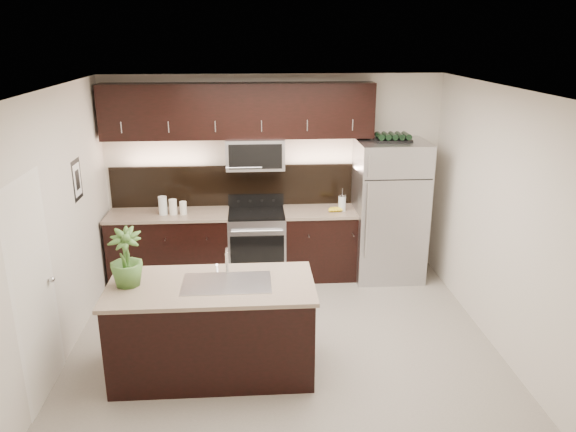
# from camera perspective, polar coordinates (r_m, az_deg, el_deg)

# --- Properties ---
(ground) EXTENTS (4.50, 4.50, 0.00)m
(ground) POSITION_cam_1_polar(r_m,az_deg,el_deg) (6.32, -0.52, -12.34)
(ground) COLOR gray
(ground) RESTS_ON ground
(room_walls) EXTENTS (4.52, 4.02, 2.71)m
(room_walls) POSITION_cam_1_polar(r_m,az_deg,el_deg) (5.61, -1.68, 2.52)
(room_walls) COLOR beige
(room_walls) RESTS_ON ground
(counter_run) EXTENTS (3.51, 0.65, 0.94)m
(counter_run) POSITION_cam_1_polar(r_m,az_deg,el_deg) (7.63, -4.72, -2.92)
(counter_run) COLOR black
(counter_run) RESTS_ON ground
(upper_fixtures) EXTENTS (3.49, 0.40, 1.66)m
(upper_fixtures) POSITION_cam_1_polar(r_m,az_deg,el_deg) (7.35, -4.84, 9.75)
(upper_fixtures) COLOR black
(upper_fixtures) RESTS_ON counter_run
(island) EXTENTS (1.96, 0.96, 0.94)m
(island) POSITION_cam_1_polar(r_m,az_deg,el_deg) (5.61, -7.63, -11.19)
(island) COLOR black
(island) RESTS_ON ground
(sink_faucet) EXTENTS (0.84, 0.50, 0.28)m
(sink_faucet) POSITION_cam_1_polar(r_m,az_deg,el_deg) (5.39, -6.24, -6.62)
(sink_faucet) COLOR silver
(sink_faucet) RESTS_ON island
(refrigerator) EXTENTS (0.90, 0.81, 1.87)m
(refrigerator) POSITION_cam_1_polar(r_m,az_deg,el_deg) (7.64, 10.19, 0.58)
(refrigerator) COLOR #B2B2B7
(refrigerator) RESTS_ON ground
(wine_rack) EXTENTS (0.46, 0.29, 0.11)m
(wine_rack) POSITION_cam_1_polar(r_m,az_deg,el_deg) (7.41, 10.61, 7.87)
(wine_rack) COLOR black
(wine_rack) RESTS_ON refrigerator
(plant) EXTENTS (0.32, 0.32, 0.56)m
(plant) POSITION_cam_1_polar(r_m,az_deg,el_deg) (5.43, -16.15, -4.09)
(plant) COLOR #3C6428
(plant) RESTS_ON island
(canisters) EXTENTS (0.36, 0.11, 0.24)m
(canisters) POSITION_cam_1_polar(r_m,az_deg,el_deg) (7.46, -11.84, 0.95)
(canisters) COLOR silver
(canisters) RESTS_ON counter_run
(french_press) EXTENTS (0.10, 0.10, 0.30)m
(french_press) POSITION_cam_1_polar(r_m,az_deg,el_deg) (7.49, 5.51, 1.36)
(french_press) COLOR silver
(french_press) RESTS_ON counter_run
(bananas) EXTENTS (0.21, 0.17, 0.06)m
(bananas) POSITION_cam_1_polar(r_m,az_deg,el_deg) (7.46, 4.38, 0.68)
(bananas) COLOR gold
(bananas) RESTS_ON counter_run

